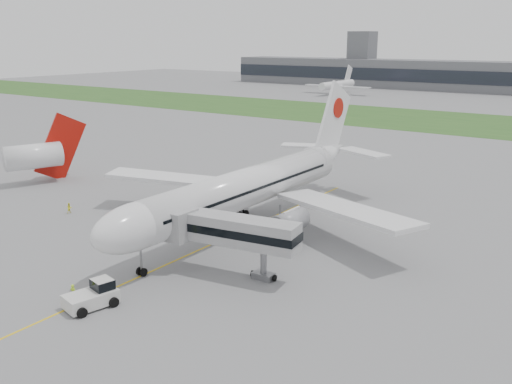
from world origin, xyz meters
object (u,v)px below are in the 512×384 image
Objects in this scene: neighbor_aircraft at (37,155)px; jet_bridge at (228,231)px; airliner at (251,185)px; pushback_tug at (94,295)px; ground_crew_near at (73,293)px.

jet_bridge is at bearing 6.37° from neighbor_aircraft.
neighbor_aircraft is (-43.90, -1.58, -0.76)m from airliner.
pushback_tug is 3.00× the size of ground_crew_near.
ground_crew_near is 0.11× the size of neighbor_aircraft.
ground_crew_near is at bearing -130.13° from jet_bridge.
airliner is 43.94m from neighbor_aircraft.
neighbor_aircraft reaches higher than pushback_tug.
neighbor_aircraft is at bearing -45.96° from ground_crew_near.
neighbor_aircraft is at bearing 163.51° from pushback_tug.
neighbor_aircraft is at bearing -177.94° from airliner.
pushback_tug is at bearing -86.80° from airliner.
airliner is at bearing 108.38° from jet_bridge.
ground_crew_near is (-0.89, -27.84, -4.80)m from airliner.
neighbor_aircraft reaches higher than jet_bridge.
jet_bridge is at bearing -62.91° from airliner.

